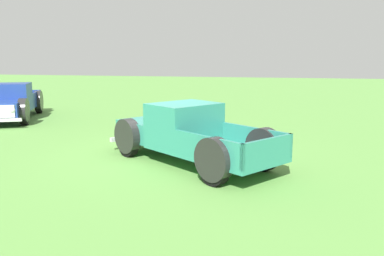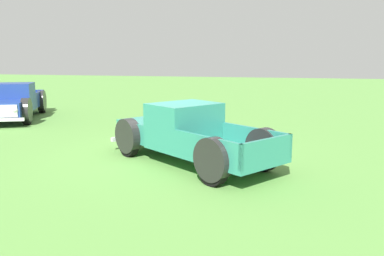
% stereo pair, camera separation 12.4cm
% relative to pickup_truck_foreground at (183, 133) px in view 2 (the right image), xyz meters
% --- Properties ---
extents(ground_plane, '(80.00, 80.00, 0.00)m').
position_rel_pickup_truck_foreground_xyz_m(ground_plane, '(0.46, 0.43, -0.71)').
color(ground_plane, '#5B9342').
extents(pickup_truck_foreground, '(4.24, 4.95, 1.49)m').
position_rel_pickup_truck_foreground_xyz_m(pickup_truck_foreground, '(0.00, 0.00, 0.00)').
color(pickup_truck_foreground, '#2D8475').
rests_on(pickup_truck_foreground, ground_plane).
extents(pickup_truck_behind_left, '(5.30, 3.65, 1.53)m').
position_rel_pickup_truck_foreground_xyz_m(pickup_truck_behind_left, '(4.73, 8.60, 0.02)').
color(pickup_truck_behind_left, navy).
rests_on(pickup_truck_behind_left, ground_plane).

